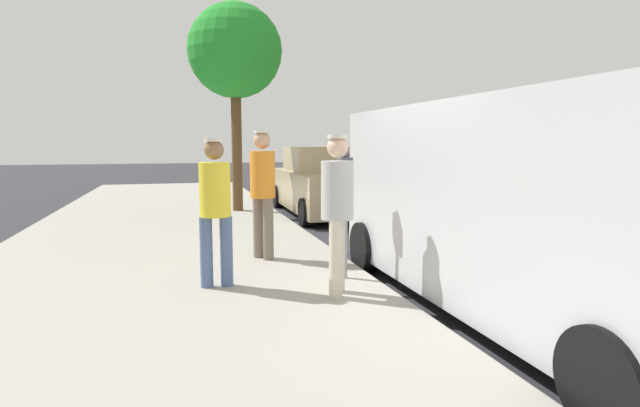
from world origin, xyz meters
The scene contains 9 objects.
ground_plane centered at (0.00, 0.00, 0.00)m, with size 80.00×80.00×0.00m, color #2D2D33.
sidewalk_slab centered at (3.50, 0.00, 0.07)m, with size 5.00×32.00×0.15m, color #9E998E.
parking_meter_near centered at (1.35, -0.74, 1.18)m, with size 0.14×0.18×1.52m.
pedestrian_in_gray centered at (1.63, -0.11, 1.11)m, with size 0.34×0.34×1.68m.
pedestrian_in_yellow centered at (2.84, -0.76, 1.09)m, with size 0.36×0.34×1.65m.
pedestrian_in_orange centered at (2.11, -2.02, 1.17)m, with size 0.34×0.34×1.77m.
parked_van centered at (-0.15, 0.57, 1.15)m, with size 2.14×5.21×2.15m.
parked_sedan_behind centered at (-0.21, -7.07, 0.75)m, with size 2.00×4.43×1.65m.
street_tree centered at (1.88, -7.26, 3.80)m, with size 2.16×2.16×4.77m.
Camera 1 is at (3.22, 4.98, 1.75)m, focal length 29.04 mm.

